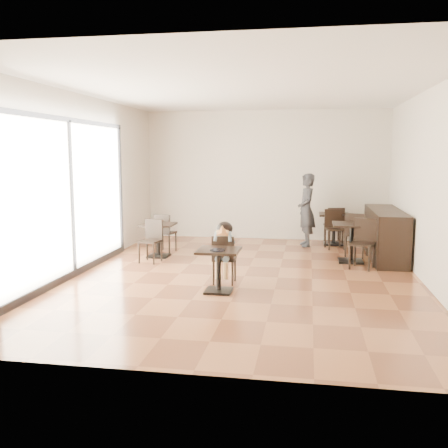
% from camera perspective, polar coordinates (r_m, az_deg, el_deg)
% --- Properties ---
extents(floor, '(6.00, 8.00, 0.01)m').
position_cam_1_polar(floor, '(8.82, 2.35, -5.97)').
color(floor, brown).
rests_on(floor, ground).
extents(ceiling, '(6.00, 8.00, 0.01)m').
position_cam_1_polar(ceiling, '(8.62, 2.47, 15.13)').
color(ceiling, white).
rests_on(ceiling, floor).
extents(wall_back, '(6.00, 0.01, 3.20)m').
position_cam_1_polar(wall_back, '(12.55, 4.72, 5.57)').
color(wall_back, beige).
rests_on(wall_back, floor).
extents(wall_front, '(6.00, 0.01, 3.20)m').
position_cam_1_polar(wall_front, '(4.65, -3.83, 1.41)').
color(wall_front, beige).
rests_on(wall_front, floor).
extents(wall_left, '(0.01, 8.00, 3.20)m').
position_cam_1_polar(wall_left, '(9.43, -16.04, 4.48)').
color(wall_left, beige).
rests_on(wall_left, floor).
extents(wall_right, '(0.01, 8.00, 3.20)m').
position_cam_1_polar(wall_right, '(8.72, 22.41, 3.92)').
color(wall_right, beige).
rests_on(wall_right, floor).
extents(storefront_window, '(0.04, 4.50, 2.60)m').
position_cam_1_polar(storefront_window, '(8.99, -17.20, 2.99)').
color(storefront_window, white).
rests_on(storefront_window, floor).
extents(child_table, '(0.64, 0.64, 0.68)m').
position_cam_1_polar(child_table, '(7.75, -0.62, -5.36)').
color(child_table, black).
rests_on(child_table, floor).
extents(child_chair, '(0.37, 0.37, 0.81)m').
position_cam_1_polar(child_chair, '(8.27, 0.06, -4.03)').
color(child_chair, black).
rests_on(child_chair, floor).
extents(child, '(0.37, 0.51, 1.02)m').
position_cam_1_polar(child, '(8.24, 0.06, -3.31)').
color(child, gray).
rests_on(child, child_chair).
extents(plate, '(0.23, 0.23, 0.01)m').
position_cam_1_polar(plate, '(7.58, -0.76, -3.00)').
color(plate, black).
rests_on(plate, child_table).
extents(pizza_slice, '(0.24, 0.18, 0.05)m').
position_cam_1_polar(pizza_slice, '(7.99, -0.17, -0.94)').
color(pizza_slice, '#DCC272').
rests_on(pizza_slice, child).
extents(adult_patron, '(0.53, 0.69, 1.69)m').
position_cam_1_polar(adult_patron, '(11.69, 9.39, 1.59)').
color(adult_patron, '#333438').
rests_on(adult_patron, floor).
extents(cafe_table_mid, '(0.93, 0.93, 0.77)m').
position_cam_1_polar(cafe_table_mid, '(10.18, 14.33, -2.10)').
color(cafe_table_mid, black).
rests_on(cafe_table_mid, floor).
extents(cafe_table_left, '(0.77, 0.77, 0.70)m').
position_cam_1_polar(cafe_table_left, '(10.47, -7.50, -1.85)').
color(cafe_table_left, black).
rests_on(cafe_table_left, floor).
extents(cafe_table_back, '(0.83, 0.83, 0.74)m').
position_cam_1_polar(cafe_table_back, '(12.07, 12.44, -0.57)').
color(cafe_table_back, black).
rests_on(cafe_table_back, floor).
extents(chair_mid_a, '(0.53, 0.53, 0.93)m').
position_cam_1_polar(chair_mid_a, '(10.72, 14.94, -1.19)').
color(chair_mid_a, black).
rests_on(chair_mid_a, floor).
extents(chair_mid_b, '(0.53, 0.53, 0.93)m').
position_cam_1_polar(chair_mid_b, '(9.64, 15.53, -2.23)').
color(chair_mid_b, black).
rests_on(chair_mid_b, floor).
extents(chair_left_a, '(0.44, 0.44, 0.84)m').
position_cam_1_polar(chair_left_a, '(10.97, -6.67, -1.00)').
color(chair_left_a, black).
rests_on(chair_left_a, floor).
extents(chair_left_b, '(0.44, 0.44, 0.84)m').
position_cam_1_polar(chair_left_b, '(9.94, -8.44, -1.98)').
color(chair_left_b, black).
rests_on(chair_left_b, floor).
extents(chair_back_a, '(0.48, 0.48, 0.88)m').
position_cam_1_polar(chair_back_a, '(12.12, 12.43, -0.17)').
color(chair_back_a, black).
rests_on(chair_back_a, floor).
extents(chair_back_b, '(0.48, 0.48, 0.88)m').
position_cam_1_polar(chair_back_b, '(11.51, 12.58, -0.60)').
color(chair_back_b, black).
rests_on(chair_back_b, floor).
extents(service_counter, '(0.60, 2.40, 1.00)m').
position_cam_1_polar(service_counter, '(10.73, 17.95, -1.11)').
color(service_counter, black).
rests_on(service_counter, floor).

